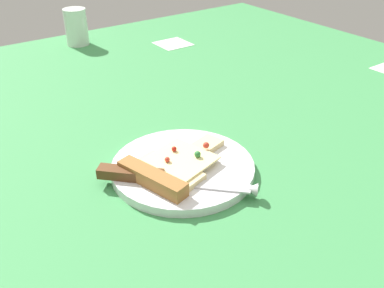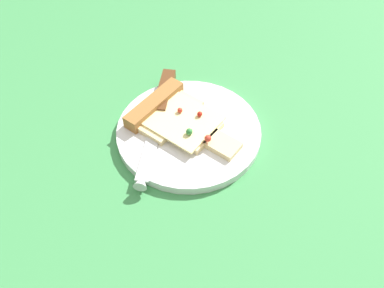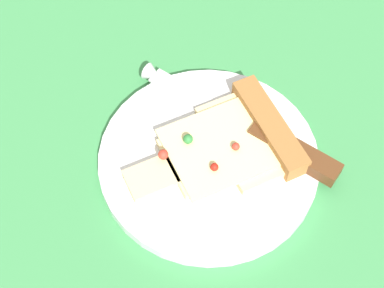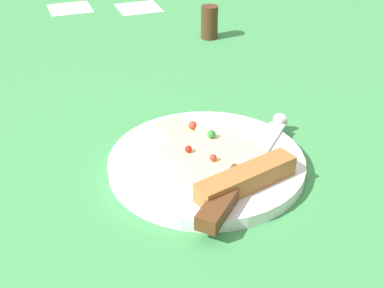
# 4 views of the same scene
# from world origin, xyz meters

# --- Properties ---
(ground_plane) EXTENTS (1.58, 1.58, 0.03)m
(ground_plane) POSITION_xyz_m (0.00, 0.00, -0.01)
(ground_plane) COLOR #3D8C4C
(ground_plane) RESTS_ON ground
(plate) EXTENTS (0.23, 0.23, 0.01)m
(plate) POSITION_xyz_m (0.03, -0.06, 0.01)
(plate) COLOR silver
(plate) RESTS_ON ground_plane
(pizza_slice) EXTENTS (0.13, 0.19, 0.02)m
(pizza_slice) POSITION_xyz_m (0.04, -0.09, 0.02)
(pizza_slice) COLOR beige
(pizza_slice) RESTS_ON plate
(knife) EXTENTS (0.19, 0.18, 0.02)m
(knife) POSITION_xyz_m (0.05, -0.11, 0.02)
(knife) COLOR silver
(knife) RESTS_ON plate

